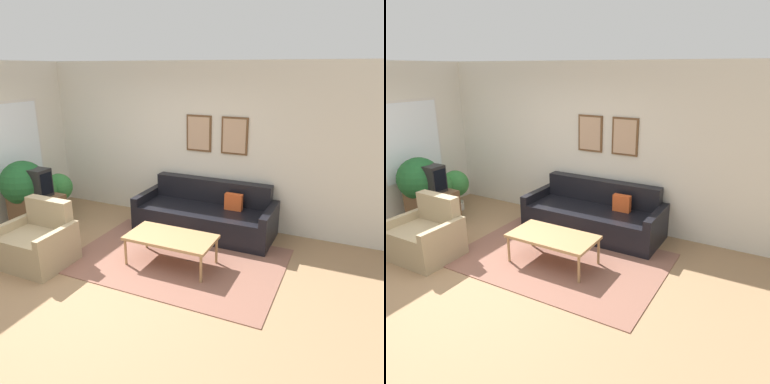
% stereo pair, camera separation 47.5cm
% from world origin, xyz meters
% --- Properties ---
extents(ground_plane, '(16.00, 16.00, 0.00)m').
position_xyz_m(ground_plane, '(0.00, 0.00, 0.00)').
color(ground_plane, '#997551').
extents(area_rug, '(2.92, 1.95, 0.01)m').
position_xyz_m(area_rug, '(0.73, 0.96, 0.01)').
color(area_rug, brown).
rests_on(area_rug, ground_plane).
extents(wall_back, '(8.00, 0.09, 2.70)m').
position_xyz_m(wall_back, '(0.01, 2.51, 1.35)').
color(wall_back, beige).
rests_on(wall_back, ground_plane).
extents(couch, '(2.24, 0.90, 0.82)m').
position_xyz_m(couch, '(0.74, 2.04, 0.29)').
color(couch, black).
rests_on(couch, ground_plane).
extents(coffee_table, '(1.20, 0.63, 0.43)m').
position_xyz_m(coffee_table, '(0.72, 0.83, 0.39)').
color(coffee_table, '#A87F51').
rests_on(coffee_table, ground_plane).
extents(tv_stand, '(0.84, 0.49, 0.62)m').
position_xyz_m(tv_stand, '(-1.82, 0.96, 0.31)').
color(tv_stand, brown).
rests_on(tv_stand, ground_plane).
extents(tv, '(0.55, 0.28, 0.45)m').
position_xyz_m(tv, '(-1.82, 0.96, 0.84)').
color(tv, black).
rests_on(tv, tv_stand).
extents(armchair, '(0.89, 0.76, 0.86)m').
position_xyz_m(armchair, '(-0.97, 0.13, 0.29)').
color(armchair, tan).
rests_on(armchair, ground_plane).
extents(potted_plant_tall, '(0.73, 0.73, 1.17)m').
position_xyz_m(potted_plant_tall, '(-2.03, 0.93, 0.78)').
color(potted_plant_tall, '#935638').
rests_on(potted_plant_tall, ground_plane).
extents(potted_plant_by_window, '(0.49, 0.49, 0.77)m').
position_xyz_m(potted_plant_by_window, '(-2.01, 1.67, 0.49)').
color(potted_plant_by_window, beige).
rests_on(potted_plant_by_window, ground_plane).
extents(potted_plant_small, '(0.54, 0.54, 0.84)m').
position_xyz_m(potted_plant_small, '(-2.06, 1.30, 0.52)').
color(potted_plant_small, '#383D42').
rests_on(potted_plant_small, ground_plane).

